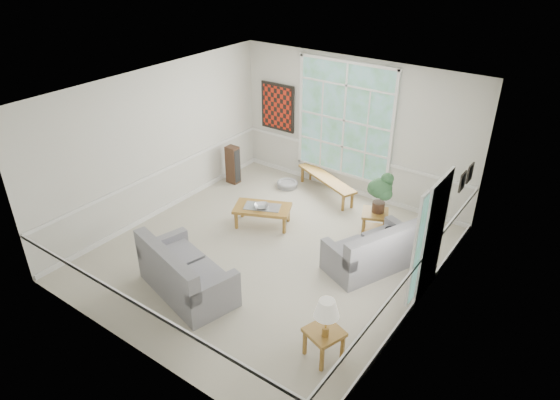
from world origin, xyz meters
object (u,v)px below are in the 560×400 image
object	(u,v)px
loveseat_front	(187,268)
side_table	(324,344)
loveseat_right	(371,245)
coffee_table	(263,216)
end_table	(374,223)

from	to	relation	value
loveseat_front	side_table	bearing A→B (deg)	15.98
loveseat_right	side_table	bearing A→B (deg)	-55.54
side_table	loveseat_right	bearing A→B (deg)	100.79
coffee_table	side_table	xyz separation A→B (m)	(2.81, -2.27, 0.03)
loveseat_right	side_table	size ratio (longest dim) A/B	3.38
end_table	side_table	bearing A→B (deg)	-75.42
loveseat_right	loveseat_front	world-z (taller)	loveseat_front
end_table	side_table	world-z (taller)	end_table
coffee_table	side_table	size ratio (longest dim) A/B	2.35
loveseat_front	end_table	world-z (taller)	loveseat_front
loveseat_right	loveseat_front	xyz separation A→B (m)	(-2.10, -2.35, 0.04)
loveseat_front	side_table	world-z (taller)	loveseat_front
loveseat_front	coffee_table	xyz separation A→B (m)	(-0.27, 2.34, -0.26)
coffee_table	end_table	distance (m)	2.19
coffee_table	loveseat_front	bearing A→B (deg)	-108.27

